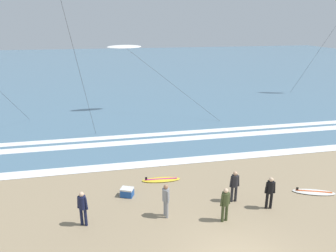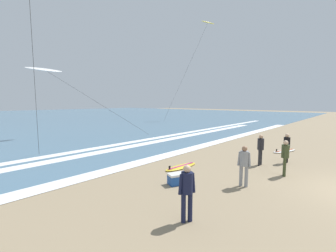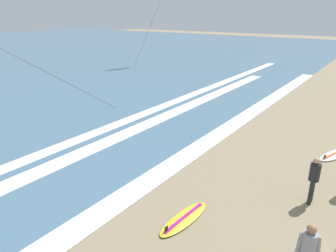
{
  "view_description": "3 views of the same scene",
  "coord_description": "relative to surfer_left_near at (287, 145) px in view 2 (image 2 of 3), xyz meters",
  "views": [
    {
      "loc": [
        -4.41,
        -8.59,
        8.32
      ],
      "look_at": [
        -1.19,
        7.13,
        3.03
      ],
      "focal_mm": 33.93,
      "sensor_mm": 36.0,
      "label": 1
    },
    {
      "loc": [
        -10.38,
        -0.0,
        3.28
      ],
      "look_at": [
        -0.9,
        8.36,
        1.93
      ],
      "focal_mm": 24.2,
      "sensor_mm": 36.0,
      "label": 2
    },
    {
      "loc": [
        -8.11,
        2.8,
        5.76
      ],
      "look_at": [
        -0.47,
        8.24,
        2.29
      ],
      "focal_mm": 33.14,
      "sensor_mm": 36.0,
      "label": 3
    }
  ],
  "objects": [
    {
      "name": "surfer_mid_group",
      "position": [
        -2.39,
        -0.52,
        0.0
      ],
      "size": [
        0.51,
        0.32,
        1.6
      ],
      "color": "#384223",
      "rests_on": "ground"
    },
    {
      "name": "surfer_foreground_main",
      "position": [
        -1.36,
        0.9,
        0.0
      ],
      "size": [
        0.51,
        0.32,
        1.6
      ],
      "color": "#232328",
      "rests_on": "ground"
    },
    {
      "name": "kite_white_mid_center",
      "position": [
        -5.08,
        18.51,
        5.12
      ],
      "size": [
        9.39,
        5.63,
        6.33
      ],
      "color": "white",
      "rests_on": "ground"
    },
    {
      "name": "surfer_left_near",
      "position": [
        0.0,
        0.0,
        0.0
      ],
      "size": [
        0.52,
        0.32,
        1.6
      ],
      "color": "black",
      "rests_on": "ground"
    },
    {
      "name": "surfer_background_far",
      "position": [
        -4.82,
        0.32,
        0.0
      ],
      "size": [
        0.32,
        0.51,
        1.6
      ],
      "color": "gray",
      "rests_on": "ground"
    },
    {
      "name": "surfboard_near_water",
      "position": [
        -4.43,
        3.71,
        -0.91
      ],
      "size": [
        2.14,
        0.76,
        0.25
      ],
      "color": "yellow",
      "rests_on": "ground"
    },
    {
      "name": "surfer_right_near",
      "position": [
        -8.39,
        0.41,
        0.0
      ],
      "size": [
        0.49,
        0.32,
        1.6
      ],
      "color": "#141938",
      "rests_on": "ground"
    },
    {
      "name": "wave_foam_outer_break",
      "position": [
        -3.33,
        11.11,
        -0.94
      ],
      "size": [
        59.46,
        0.77,
        0.01
      ],
      "primitive_type": "cube",
      "color": "white",
      "rests_on": "ocean_surface"
    },
    {
      "name": "cooler_box",
      "position": [
        -6.39,
        2.43,
        -0.74
      ],
      "size": [
        0.74,
        0.66,
        0.44
      ],
      "color": "#1E4C9E",
      "rests_on": "ground"
    },
    {
      "name": "kite_yellow_low_near",
      "position": [
        24.11,
        20.01,
        16.66
      ],
      "size": [
        10.34,
        4.0,
        17.99
      ],
      "color": "yellow",
      "rests_on": "ground"
    },
    {
      "name": "wave_foam_mid_break",
      "position": [
        -3.37,
        9.78,
        -0.94
      ],
      "size": [
        42.39,
        0.94,
        0.01
      ],
      "primitive_type": "cube",
      "color": "white",
      "rests_on": "ocean_surface"
    },
    {
      "name": "surfboard_right_spare",
      "position": [
        2.97,
        0.82,
        -0.91
      ],
      "size": [
        2.18,
        1.28,
        0.25
      ],
      "color": "silver",
      "rests_on": "ground"
    },
    {
      "name": "wave_foam_shoreline",
      "position": [
        -4.71,
        5.94,
        -0.94
      ],
      "size": [
        52.14,
        0.98,
        0.01
      ],
      "primitive_type": "cube",
      "color": "white",
      "rests_on": "ocean_surface"
    }
  ]
}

